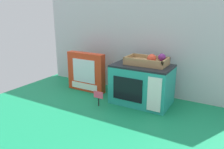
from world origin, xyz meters
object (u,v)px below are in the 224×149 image
object	(u,v)px
toy_microwave	(142,84)
food_groups_crate	(148,61)
cookie_set_box	(86,72)
price_sign	(98,96)

from	to	relation	value
toy_microwave	food_groups_crate	world-z (taller)	food_groups_crate
toy_microwave	cookie_set_box	distance (m)	0.47
food_groups_crate	price_sign	bearing A→B (deg)	-138.87
food_groups_crate	price_sign	distance (m)	0.40
toy_microwave	cookie_set_box	size ratio (longest dim) A/B	1.23
toy_microwave	food_groups_crate	distance (m)	0.16
toy_microwave	price_sign	distance (m)	0.30
cookie_set_box	price_sign	distance (m)	0.32
price_sign	toy_microwave	bearing A→B (deg)	40.48
toy_microwave	price_sign	xyz separation A→B (m)	(-0.22, -0.19, -0.07)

